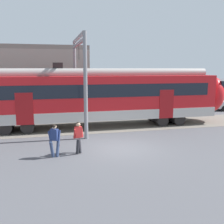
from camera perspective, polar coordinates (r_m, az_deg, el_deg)
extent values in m
plane|color=#515156|center=(14.54, 1.90, -7.88)|extent=(160.00, 160.00, 0.00)
cube|color=#B7B2AD|center=(19.59, -3.46, -0.17)|extent=(18.00, 3.06, 0.70)
cube|color=red|center=(19.39, -3.51, 4.35)|extent=(18.00, 3.00, 2.40)
cube|color=black|center=(17.89, -2.66, 4.56)|extent=(16.56, 0.03, 0.90)
cube|color=maroon|center=(19.54, 11.77, 1.70)|extent=(1.10, 0.04, 2.10)
cube|color=maroon|center=(17.76, -18.52, 0.63)|extent=(1.10, 0.04, 2.10)
cylinder|color=#9C9793|center=(19.31, -3.55, 8.43)|extent=(17.64, 0.70, 0.70)
cube|color=black|center=(19.02, -11.72, 9.89)|extent=(0.70, 0.12, 0.40)
cylinder|color=black|center=(21.67, 13.13, -1.07)|extent=(0.90, 2.40, 0.90)
cylinder|color=black|center=(21.09, 9.73, -1.25)|extent=(0.90, 2.40, 0.90)
cylinder|color=black|center=(19.47, -17.74, -2.47)|extent=(0.90, 2.40, 0.90)
cylinder|color=black|center=(19.63, -21.82, -2.61)|extent=(0.90, 2.40, 0.90)
ellipsoid|color=red|center=(23.08, 20.60, 3.72)|extent=(1.80, 2.85, 2.95)
cube|color=black|center=(23.23, 21.41, 5.20)|extent=(0.40, 2.40, 1.00)
cylinder|color=navy|center=(13.42, -11.72, -7.66)|extent=(0.30, 0.38, 0.87)
cylinder|color=navy|center=(13.26, -12.95, -7.92)|extent=(0.30, 0.38, 0.87)
cube|color=navy|center=(13.15, -12.44, -4.84)|extent=(0.43, 0.38, 0.56)
cylinder|color=navy|center=(13.19, -13.45, -5.05)|extent=(0.19, 0.26, 0.52)
cylinder|color=navy|center=(13.14, -11.42, -5.04)|extent=(0.19, 0.26, 0.52)
sphere|color=beige|center=(13.08, -12.47, -3.16)|extent=(0.22, 0.22, 0.22)
sphere|color=black|center=(13.05, -12.51, -3.05)|extent=(0.20, 0.20, 0.20)
cylinder|color=#28282D|center=(13.50, -7.48, -7.44)|extent=(0.21, 0.37, 0.87)
cylinder|color=#28282D|center=(13.81, -7.08, -7.04)|extent=(0.21, 0.37, 0.87)
cube|color=red|center=(13.47, -7.34, -4.34)|extent=(0.40, 0.30, 0.56)
cylinder|color=red|center=(13.61, -6.54, -4.39)|extent=(0.13, 0.26, 0.52)
cylinder|color=red|center=(13.35, -8.15, -4.71)|extent=(0.13, 0.26, 0.52)
sphere|color=tan|center=(13.36, -7.36, -2.74)|extent=(0.22, 0.22, 0.22)
sphere|color=black|center=(13.37, -7.38, -2.60)|extent=(0.20, 0.20, 0.20)
cube|color=maroon|center=(13.63, -7.56, -4.09)|extent=(0.30, 0.21, 0.40)
cube|color=#B7BABF|center=(28.69, 20.34, 1.53)|extent=(4.03, 1.70, 0.68)
cube|color=#A1A3A8|center=(28.54, 20.16, 2.76)|extent=(1.92, 1.47, 0.56)
cube|color=black|center=(29.07, 21.73, 2.70)|extent=(0.14, 1.37, 0.48)
cylinder|color=black|center=(30.06, 21.48, 1.15)|extent=(0.60, 0.21, 0.60)
cylinder|color=black|center=(28.80, 23.21, 0.70)|extent=(0.60, 0.21, 0.60)
cylinder|color=black|center=(28.75, 17.38, 1.03)|extent=(0.60, 0.21, 0.60)
cylinder|color=black|center=(27.43, 19.00, 0.55)|extent=(0.60, 0.21, 0.60)
cylinder|color=gray|center=(16.00, -5.79, 5.55)|extent=(0.24, 0.24, 6.50)
cylinder|color=gray|center=(22.34, -8.03, 6.64)|extent=(0.24, 0.24, 6.50)
cube|color=gray|center=(19.25, -7.30, 15.74)|extent=(0.20, 6.40, 0.16)
cube|color=gray|center=(19.21, -7.27, 14.55)|extent=(0.20, 6.40, 0.16)
cylinder|color=black|center=(19.16, -7.23, 12.76)|extent=(0.03, 0.03, 1.00)
cube|color=gray|center=(27.17, -22.63, 5.98)|extent=(15.97, 5.00, 6.00)
cube|color=gray|center=(27.20, -23.07, 12.72)|extent=(15.97, 5.00, 0.40)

